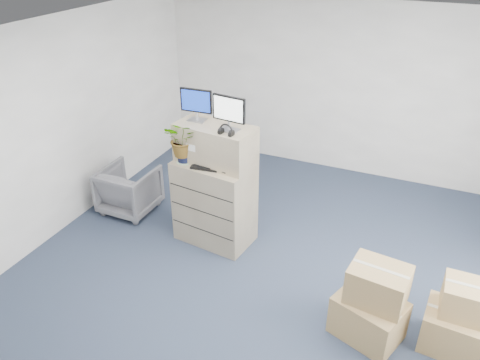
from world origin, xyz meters
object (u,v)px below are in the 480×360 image
(monitor_left, at_px, (196,103))
(office_chair, at_px, (129,188))
(monitor_right, at_px, (229,111))
(potted_plant, at_px, (183,143))
(keyboard, at_px, (213,167))
(filing_cabinet_lower, at_px, (215,202))
(water_bottle, at_px, (221,156))

(monitor_left, bearing_deg, office_chair, 175.39)
(monitor_right, bearing_deg, potted_plant, -163.34)
(monitor_left, distance_m, potted_plant, 0.51)
(monitor_right, distance_m, keyboard, 0.74)
(office_chair, bearing_deg, monitor_right, 175.38)
(office_chair, bearing_deg, keyboard, 171.04)
(keyboard, bearing_deg, office_chair, 163.42)
(filing_cabinet_lower, relative_size, potted_plant, 2.41)
(filing_cabinet_lower, bearing_deg, monitor_right, 3.79)
(monitor_right, bearing_deg, monitor_left, 173.55)
(potted_plant, relative_size, office_chair, 0.62)
(potted_plant, distance_m, office_chair, 1.53)
(filing_cabinet_lower, xyz_separation_m, potted_plant, (-0.35, -0.11, 0.82))
(monitor_right, xyz_separation_m, office_chair, (-1.69, 0.15, -1.48))
(monitor_left, height_order, office_chair, monitor_left)
(filing_cabinet_lower, bearing_deg, keyboard, -60.43)
(keyboard, xyz_separation_m, office_chair, (-1.51, 0.25, -0.77))
(monitor_right, distance_m, water_bottle, 0.61)
(filing_cabinet_lower, bearing_deg, monitor_left, 164.97)
(water_bottle, bearing_deg, keyboard, -121.92)
(filing_cabinet_lower, xyz_separation_m, office_chair, (-1.47, 0.14, -0.19))
(filing_cabinet_lower, distance_m, potted_plant, 0.90)
(filing_cabinet_lower, xyz_separation_m, monitor_left, (-0.26, 0.11, 1.28))
(monitor_left, bearing_deg, water_bottle, -19.65)
(potted_plant, bearing_deg, keyboard, -0.95)
(filing_cabinet_lower, bearing_deg, office_chair, -178.19)
(filing_cabinet_lower, height_order, office_chair, filing_cabinet_lower)
(filing_cabinet_lower, distance_m, monitor_left, 1.31)
(monitor_left, distance_m, monitor_right, 0.51)
(water_bottle, relative_size, potted_plant, 0.54)
(monitor_right, distance_m, office_chair, 2.25)
(monitor_right, height_order, keyboard, monitor_right)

